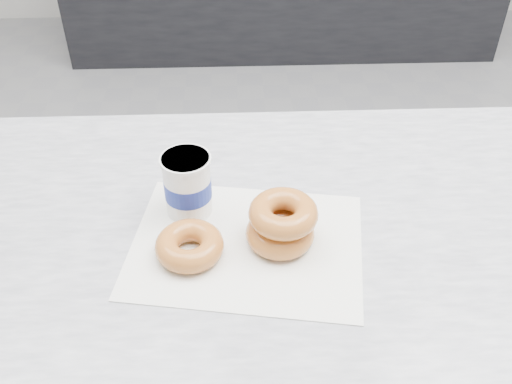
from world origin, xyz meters
TOP-DOWN VIEW (x-y plane):
  - ground at (0.00, 0.00)m, footprint 5.00×5.00m
  - wax_paper at (-0.28, -0.60)m, footprint 0.38×0.31m
  - donut_single at (-0.36, -0.61)m, footprint 0.11×0.11m
  - donut_stack at (-0.22, -0.59)m, footprint 0.13×0.13m
  - coffee_cup at (-0.36, -0.51)m, footprint 0.09×0.09m

SIDE VIEW (x-z plane):
  - ground at x=0.00m, z-range 0.00..0.00m
  - wax_paper at x=-0.28m, z-range 0.90..0.90m
  - donut_single at x=-0.36m, z-range 0.90..0.94m
  - donut_stack at x=-0.22m, z-range 0.90..0.97m
  - coffee_cup at x=-0.36m, z-range 0.90..1.01m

